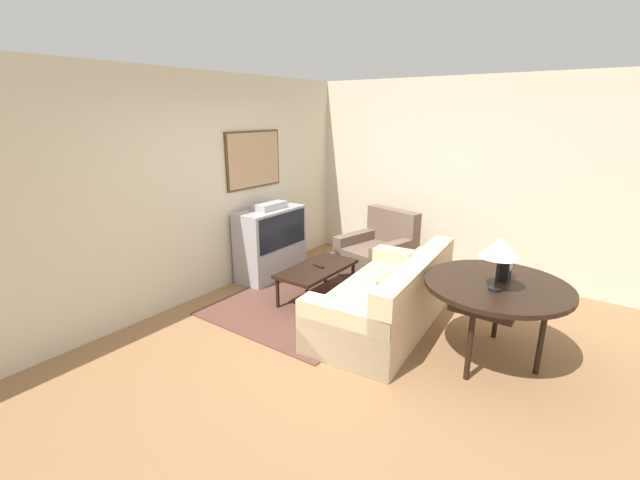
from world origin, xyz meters
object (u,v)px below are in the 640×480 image
Objects in this scene: tv at (271,242)px; mantel_clock at (505,268)px; table_lamp at (500,249)px; armchair at (378,255)px; console_table at (497,290)px; couch at (388,301)px; coffee_table at (317,271)px.

tv is 3.14m from mantel_clock.
tv is at bearing 85.20° from mantel_clock.
tv is 2.27× the size of table_lamp.
armchair reaches higher than console_table.
armchair is at bearing -51.14° from tv.
couch is 1.63× the size of console_table.
tv is 2.04m from couch.
mantel_clock is (0.11, -0.02, 0.18)m from console_table.
coffee_table is (0.11, 1.03, 0.09)m from couch.
coffee_table is 4.66× the size of mantel_clock.
console_table is (-0.02, -1.08, 0.41)m from couch.
armchair is at bearing -9.65° from coffee_table.
armchair is 2.58m from table_lamp.
mantel_clock is at bearing -0.25° from table_lamp.
coffee_table is 0.84× the size of console_table.
mantel_clock is at bearing -94.80° from tv.
mantel_clock is at bearing -90.52° from coffee_table.
table_lamp reaches higher than armchair.
couch reaches higher than console_table.
console_table is (-0.38, -3.08, 0.20)m from tv.
armchair is 0.98× the size of coffee_table.
console_table is (-0.13, -2.11, 0.33)m from coffee_table.
tv is 4.61× the size of mantel_clock.
coffee_table is at bearing 89.48° from mantel_clock.
couch is 9.02× the size of mantel_clock.
table_lamp reaches higher than tv.
tv is 0.99× the size of coffee_table.
table_lamp reaches higher than couch.
coffee_table is (-0.24, -0.97, -0.13)m from tv.
couch is at bearing 79.78° from table_lamp.
coffee_table is 2.29× the size of table_lamp.
couch is 1.26m from mantel_clock.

